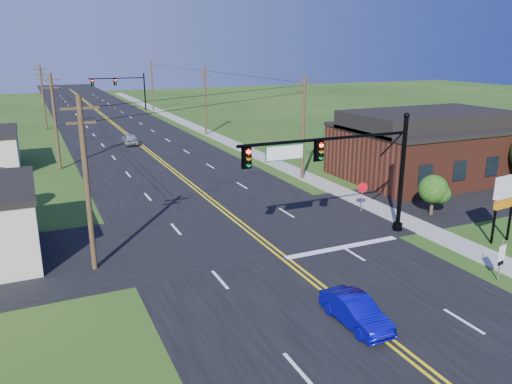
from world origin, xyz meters
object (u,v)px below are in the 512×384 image
signal_mast_main (342,164)px  stop_sign (362,191)px  signal_mast_far (121,86)px  route_sign (501,257)px  blue_car (356,312)px

signal_mast_main → stop_sign: size_ratio=5.22×
signal_mast_far → route_sign: size_ratio=5.02×
stop_sign → signal_mast_far: bearing=116.4°
blue_car → stop_sign: stop_sign is taller
signal_mast_far → blue_car: (-4.77, -80.28, -3.93)m
signal_mast_far → stop_sign: (4.57, -67.89, -2.99)m
signal_mast_main → stop_sign: signal_mast_main is taller
signal_mast_main → route_sign: bearing=-61.1°
route_sign → stop_sign: route_sign is taller
signal_mast_far → route_sign: bearing=-87.0°
signal_mast_main → route_sign: (4.30, -7.79, -3.48)m
signal_mast_main → blue_car: (-4.67, -8.28, -4.13)m
blue_car → stop_sign: 15.55m
signal_mast_main → route_sign: signal_mast_main is taller
signal_mast_main → route_sign: 9.55m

